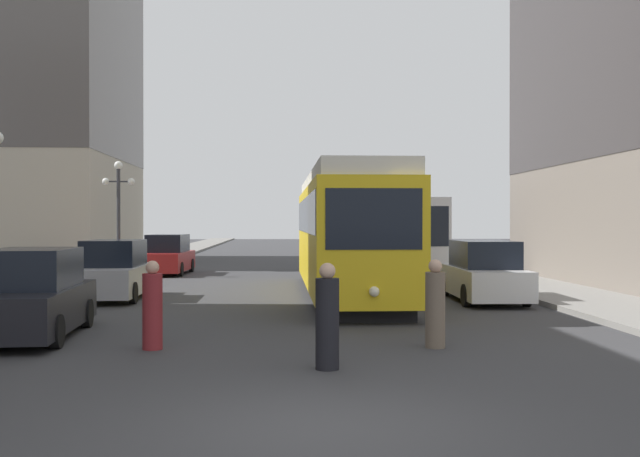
# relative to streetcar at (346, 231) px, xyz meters

# --- Properties ---
(ground_plane) EXTENTS (200.00, 200.00, 0.00)m
(ground_plane) POSITION_rel_streetcar_xyz_m (-1.62, -15.47, -2.10)
(ground_plane) COLOR #38383A
(sidewalk_left) EXTENTS (3.26, 120.00, 0.15)m
(sidewalk_left) POSITION_rel_streetcar_xyz_m (-10.17, 24.53, -2.03)
(sidewalk_left) COLOR gray
(sidewalk_left) RESTS_ON ground
(sidewalk_right) EXTENTS (3.26, 120.00, 0.15)m
(sidewalk_right) POSITION_rel_streetcar_xyz_m (6.92, 24.53, -2.03)
(sidewalk_right) COLOR gray
(sidewalk_right) RESTS_ON ground
(streetcar) EXTENTS (2.63, 14.50, 3.89)m
(streetcar) POSITION_rel_streetcar_xyz_m (0.00, 0.00, 0.00)
(streetcar) COLOR black
(streetcar) RESTS_ON ground
(transit_bus) EXTENTS (2.74, 11.52, 3.45)m
(transit_bus) POSITION_rel_streetcar_xyz_m (3.82, 13.06, -0.15)
(transit_bus) COLOR black
(transit_bus) RESTS_ON ground
(parked_car_left_near) EXTENTS (2.08, 4.71, 1.82)m
(parked_car_left_near) POSITION_rel_streetcar_xyz_m (-7.24, -8.36, -1.26)
(parked_car_left_near) COLOR black
(parked_car_left_near) RESTS_ON ground
(parked_car_left_mid) EXTENTS (2.04, 4.85, 1.82)m
(parked_car_left_mid) POSITION_rel_streetcar_xyz_m (-7.23, 10.56, -1.26)
(parked_car_left_mid) COLOR black
(parked_car_left_mid) RESTS_ON ground
(parked_car_right_far) EXTENTS (2.01, 5.02, 1.82)m
(parked_car_right_far) POSITION_rel_streetcar_xyz_m (3.99, -1.84, -1.26)
(parked_car_right_far) COLOR black
(parked_car_right_far) RESTS_ON ground
(parked_car_left_far) EXTENTS (1.90, 4.48, 1.82)m
(parked_car_left_far) POSITION_rel_streetcar_xyz_m (-7.23, -0.64, -1.26)
(parked_car_left_far) COLOR black
(parked_car_left_far) RESTS_ON ground
(pedestrian_crossing_near) EXTENTS (0.37, 0.37, 1.67)m
(pedestrian_crossing_near) POSITION_rel_streetcar_xyz_m (0.79, -10.06, -1.32)
(pedestrian_crossing_near) COLOR #6B5B4C
(pedestrian_crossing_near) RESTS_ON ground
(pedestrian_crossing_far) EXTENTS (0.38, 0.38, 1.71)m
(pedestrian_crossing_far) POSITION_rel_streetcar_xyz_m (-1.38, -12.02, -1.30)
(pedestrian_crossing_far) COLOR black
(pedestrian_crossing_far) RESTS_ON ground
(pedestrian_on_sidewalk) EXTENTS (0.37, 0.37, 1.65)m
(pedestrian_on_sidewalk) POSITION_rel_streetcar_xyz_m (-4.50, -9.95, -1.33)
(pedestrian_on_sidewalk) COLOR maroon
(pedestrian_on_sidewalk) RESTS_ON ground
(lamp_post_left_far) EXTENTS (1.41, 0.36, 4.89)m
(lamp_post_left_far) POSITION_rel_streetcar_xyz_m (-9.13, 9.07, 1.30)
(lamp_post_left_far) COLOR #333338
(lamp_post_left_far) RESTS_ON sidewalk_left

